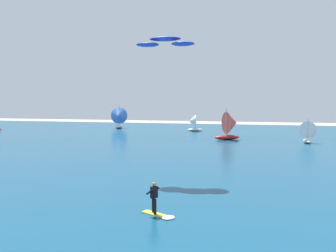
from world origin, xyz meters
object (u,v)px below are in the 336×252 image
(sailboat_leading, at_px, (307,132))
(sailboat_heeled_over, at_px, (119,118))
(sailboat_far_left, at_px, (231,125))
(sailboat_center_horizon, at_px, (193,123))
(kitesurfer, at_px, (157,203))
(kite, at_px, (165,42))

(sailboat_leading, xyz_separation_m, sailboat_heeled_over, (-37.91, 18.76, 0.86))
(sailboat_far_left, bearing_deg, sailboat_center_horizon, 121.88)
(kitesurfer, relative_size, sailboat_heeled_over, 0.37)
(sailboat_center_horizon, bearing_deg, sailboat_heeled_over, 169.77)
(kitesurfer, distance_m, kite, 14.07)
(sailboat_far_left, relative_size, sailboat_center_horizon, 1.29)
(sailboat_heeled_over, xyz_separation_m, sailboat_center_horizon, (17.88, -3.23, -0.71))
(kite, height_order, sailboat_far_left, kite)
(sailboat_far_left, bearing_deg, kite, -95.37)
(kitesurfer, distance_m, sailboat_far_left, 37.80)
(kitesurfer, bearing_deg, sailboat_center_horizon, 99.46)
(kite, bearing_deg, sailboat_heeled_over, 117.93)
(sailboat_far_left, xyz_separation_m, sailboat_leading, (11.05, -1.11, -0.65))
(kite, bearing_deg, kitesurfer, -76.37)
(kite, relative_size, sailboat_heeled_over, 0.89)
(kitesurfer, relative_size, sailboat_center_horizon, 0.53)
(kitesurfer, bearing_deg, sailboat_heeled_over, 115.63)
(kitesurfer, height_order, sailboat_heeled_over, sailboat_heeled_over)
(kitesurfer, bearing_deg, sailboat_far_left, 89.58)
(sailboat_center_horizon, bearing_deg, sailboat_far_left, -58.12)
(kitesurfer, height_order, sailboat_center_horizon, sailboat_center_horizon)
(sailboat_far_left, bearing_deg, sailboat_leading, -5.73)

